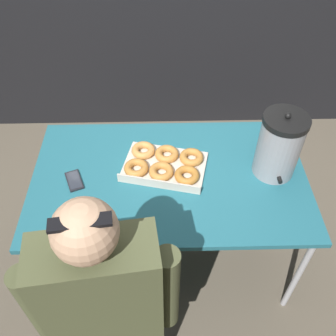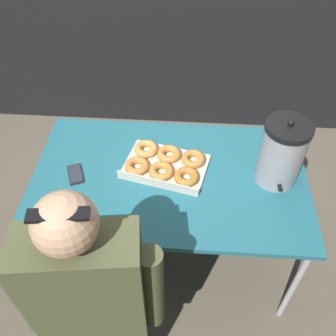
# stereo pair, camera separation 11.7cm
# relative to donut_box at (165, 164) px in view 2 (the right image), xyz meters

# --- Properties ---
(ground_plane) EXTENTS (12.00, 12.00, 0.00)m
(ground_plane) POSITION_rel_donut_box_xyz_m (0.03, -0.06, -0.73)
(ground_plane) COLOR brown
(folding_table) EXTENTS (1.39, 0.83, 0.70)m
(folding_table) POSITION_rel_donut_box_xyz_m (0.03, -0.06, -0.07)
(folding_table) COLOR #236675
(folding_table) RESTS_ON ground
(donut_box) EXTENTS (0.47, 0.37, 0.05)m
(donut_box) POSITION_rel_donut_box_xyz_m (0.00, 0.00, 0.00)
(donut_box) COLOR beige
(donut_box) RESTS_ON folding_table
(coffee_urn) EXTENTS (0.21, 0.24, 0.37)m
(coffee_urn) POSITION_rel_donut_box_xyz_m (0.55, -0.03, 0.14)
(coffee_urn) COLOR #939399
(coffee_urn) RESTS_ON folding_table
(cell_phone) EXTENTS (0.11, 0.15, 0.01)m
(cell_phone) POSITION_rel_donut_box_xyz_m (-0.45, -0.08, -0.02)
(cell_phone) COLOR black
(cell_phone) RESTS_ON folding_table
(person_seated) EXTENTS (0.56, 0.27, 1.31)m
(person_seated) POSITION_rel_donut_box_xyz_m (-0.23, -0.72, -0.10)
(person_seated) COLOR #33332D
(person_seated) RESTS_ON ground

